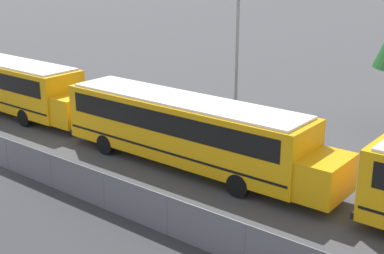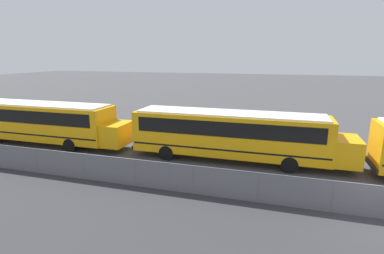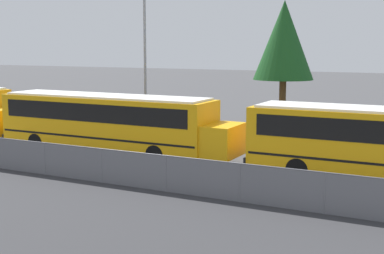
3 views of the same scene
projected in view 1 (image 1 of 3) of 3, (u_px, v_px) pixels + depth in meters
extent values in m
cylinder|color=slate|center=(7.00, 154.00, 22.90)|extent=(0.07, 0.07, 1.41)
cylinder|color=slate|center=(51.00, 171.00, 21.11)|extent=(0.07, 0.07, 1.41)
cylinder|color=slate|center=(104.00, 191.00, 19.31)|extent=(0.07, 0.07, 1.41)
cylinder|color=slate|center=(167.00, 216.00, 17.52)|extent=(0.07, 0.07, 1.41)
cylinder|color=slate|center=(245.00, 246.00, 15.72)|extent=(0.07, 0.07, 1.41)
cube|color=orange|center=(2.00, 82.00, 31.46)|extent=(11.92, 2.55, 2.49)
cube|color=black|center=(1.00, 73.00, 31.29)|extent=(10.97, 2.59, 0.90)
cube|color=black|center=(3.00, 93.00, 31.67)|extent=(11.68, 2.58, 0.10)
cube|color=orange|center=(77.00, 109.00, 27.66)|extent=(1.43, 2.34, 1.49)
cube|color=silver|center=(0.00, 60.00, 31.06)|extent=(11.33, 2.29, 0.10)
cylinder|color=black|center=(59.00, 109.00, 30.51)|extent=(0.94, 0.28, 0.94)
cylinder|color=black|center=(25.00, 118.00, 28.80)|extent=(0.94, 0.28, 0.94)
cube|color=orange|center=(183.00, 128.00, 23.05)|extent=(11.92, 2.55, 2.49)
cube|color=black|center=(183.00, 116.00, 22.88)|extent=(10.97, 2.59, 0.90)
cube|color=black|center=(183.00, 144.00, 23.27)|extent=(11.68, 2.58, 0.10)
cube|color=orange|center=(326.00, 177.00, 19.25)|extent=(1.43, 2.34, 1.49)
cube|color=black|center=(91.00, 126.00, 26.95)|extent=(0.12, 2.55, 0.24)
cube|color=silver|center=(183.00, 99.00, 22.65)|extent=(11.33, 2.29, 0.10)
cylinder|color=black|center=(269.00, 167.00, 22.11)|extent=(0.94, 0.28, 0.94)
cylinder|color=black|center=(238.00, 185.00, 20.39)|extent=(0.94, 0.28, 0.94)
cylinder|color=black|center=(140.00, 132.00, 26.49)|extent=(0.94, 0.28, 0.94)
cylinder|color=black|center=(106.00, 144.00, 24.77)|extent=(0.94, 0.28, 0.94)
cube|color=black|center=(366.00, 203.00, 18.63)|extent=(0.12, 2.55, 0.24)
cylinder|color=gray|center=(237.00, 50.00, 26.92)|extent=(0.16, 0.16, 8.59)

